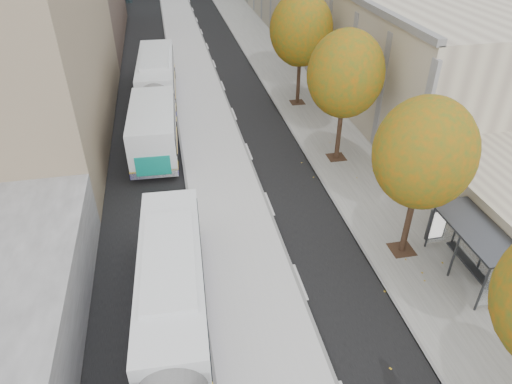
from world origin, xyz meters
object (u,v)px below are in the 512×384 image
object	(u,v)px
bus_shelter	(479,236)
distant_car	(153,65)
bus_far	(156,95)
bus_near	(173,365)

from	to	relation	value
bus_shelter	distant_car	distance (m)	32.44
bus_far	distant_car	bearing A→B (deg)	93.41
bus_far	distant_car	distance (m)	10.01
bus_near	bus_far	distance (m)	22.85
bus_far	distant_car	world-z (taller)	bus_far
bus_near	distant_car	distance (m)	32.83
bus_far	distant_car	xyz separation A→B (m)	(-0.16, 9.96, -0.97)
distant_car	bus_shelter	bearing A→B (deg)	-78.22
bus_near	distant_car	size ratio (longest dim) A/B	3.88
distant_car	bus_near	bearing A→B (deg)	-101.73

